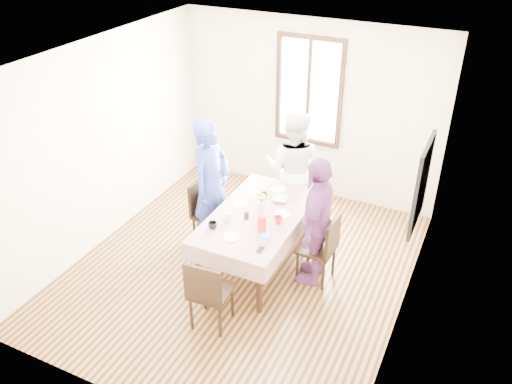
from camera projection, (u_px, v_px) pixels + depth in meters
ground at (241, 267)px, 6.75m from camera, size 4.50×4.50×0.00m
back_wall at (309, 110)px, 7.82m from camera, size 4.00×0.00×4.00m
right_wall at (415, 216)px, 5.32m from camera, size 0.00×4.50×4.50m
window_frame at (309, 91)px, 7.65m from camera, size 1.02×0.06×1.62m
window_pane at (309, 91)px, 7.66m from camera, size 0.90×0.02×1.50m
art_poster at (422, 185)px, 5.46m from camera, size 0.04×0.76×0.96m
dining_table at (258, 240)px, 6.63m from camera, size 0.92×1.71×0.75m
tablecloth at (258, 214)px, 6.44m from camera, size 1.04×1.83×0.01m
chair_left at (211, 214)px, 7.00m from camera, size 0.44×0.44×0.91m
chair_right at (317, 248)px, 6.35m from camera, size 0.44×0.44×0.91m
chair_far at (293, 192)px, 7.51m from camera, size 0.47×0.47×0.91m
chair_near at (211, 291)px, 5.68m from camera, size 0.45×0.45×0.91m
person_left at (211, 186)px, 6.77m from camera, size 0.50×0.70×1.80m
person_far at (293, 168)px, 7.29m from camera, size 0.88×0.72×1.69m
person_right at (317, 221)px, 6.17m from camera, size 0.47×1.00×1.67m
mug_black at (213, 225)px, 6.15m from camera, size 0.14×0.14×0.08m
mug_flag at (278, 220)px, 6.24m from camera, size 0.14×0.14×0.09m
mug_green at (264, 195)px, 6.76m from camera, size 0.11×0.11×0.07m
serving_bowl at (280, 199)px, 6.69m from camera, size 0.23×0.23×0.05m
juice_carton at (262, 224)px, 6.04m from camera, size 0.07×0.07×0.22m
butter_tub at (265, 238)px, 5.94m from camera, size 0.12×0.12×0.06m
jam_jar at (246, 216)px, 6.33m from camera, size 0.06×0.06×0.08m
drinking_glass at (229, 217)px, 6.29m from camera, size 0.07×0.07×0.10m
smartphone at (260, 250)px, 5.80m from camera, size 0.07×0.13×0.01m
flower_vase at (261, 208)px, 6.41m from camera, size 0.08×0.08×0.16m
plate_left at (241, 204)px, 6.63m from camera, size 0.20×0.20×0.01m
plate_right at (282, 214)px, 6.42m from camera, size 0.20×0.20×0.01m
plate_far at (278, 189)px, 6.95m from camera, size 0.20×0.20×0.01m
plate_near at (232, 237)px, 6.01m from camera, size 0.20×0.20×0.01m
butter_lid at (265, 236)px, 5.92m from camera, size 0.12×0.12×0.01m
flower_bunch at (261, 198)px, 6.35m from camera, size 0.09×0.09×0.10m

